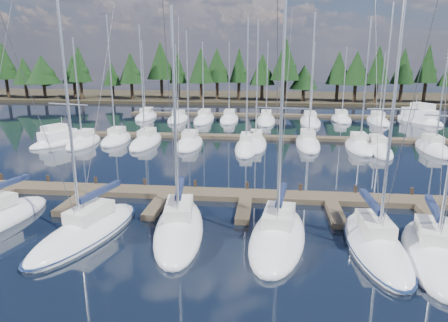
# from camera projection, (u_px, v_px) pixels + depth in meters

# --- Properties ---
(ground) EXTENTS (260.00, 260.00, 0.00)m
(ground) POSITION_uv_depth(u_px,v_px,m) (253.00, 158.00, 41.01)
(ground) COLOR black
(ground) RESTS_ON ground
(far_shore) EXTENTS (220.00, 30.00, 0.60)m
(far_shore) POSITION_uv_depth(u_px,v_px,m) (263.00, 97.00, 98.61)
(far_shore) COLOR #2D2619
(far_shore) RESTS_ON ground
(main_dock) EXTENTS (44.00, 6.13, 0.90)m
(main_dock) POSITION_uv_depth(u_px,v_px,m) (246.00, 198.00, 28.81)
(main_dock) COLOR brown
(main_dock) RESTS_ON ground
(back_docks) EXTENTS (50.00, 21.80, 0.40)m
(back_docks) POSITION_uv_depth(u_px,v_px,m) (258.00, 125.00, 59.79)
(back_docks) COLOR brown
(back_docks) RESTS_ON ground
(front_sailboat_1) EXTENTS (5.04, 9.77, 14.01)m
(front_sailboat_1) POSITION_uv_depth(u_px,v_px,m) (86.00, 231.00, 23.16)
(front_sailboat_1) COLOR white
(front_sailboat_1) RESTS_ON ground
(front_sailboat_2) EXTENTS (4.15, 9.71, 13.44)m
(front_sailboat_2) POSITION_uv_depth(u_px,v_px,m) (179.00, 228.00, 23.69)
(front_sailboat_2) COLOR white
(front_sailboat_2) RESTS_ON ground
(front_sailboat_3) EXTENTS (4.08, 9.18, 13.78)m
(front_sailboat_3) POSITION_uv_depth(u_px,v_px,m) (278.00, 236.00, 22.59)
(front_sailboat_3) COLOR white
(front_sailboat_3) RESTS_ON ground
(front_sailboat_4) EXTENTS (3.20, 9.09, 13.97)m
(front_sailboat_4) POSITION_uv_depth(u_px,v_px,m) (375.00, 245.00, 21.48)
(front_sailboat_4) COLOR white
(front_sailboat_4) RESTS_ON ground
(front_sailboat_5) EXTENTS (4.65, 9.15, 13.57)m
(front_sailboat_5) POSITION_uv_depth(u_px,v_px,m) (434.00, 253.00, 20.60)
(front_sailboat_5) COLOR white
(front_sailboat_5) RESTS_ON ground
(back_sailboat_rows) EXTENTS (42.53, 30.75, 16.17)m
(back_sailboat_rows) POSITION_uv_depth(u_px,v_px,m) (253.00, 130.00, 55.21)
(back_sailboat_rows) COLOR white
(back_sailboat_rows) RESTS_ON ground
(motor_yacht_left) EXTENTS (5.35, 8.07, 3.83)m
(motor_yacht_left) POSITION_uv_depth(u_px,v_px,m) (58.00, 140.00, 47.58)
(motor_yacht_left) COLOR white
(motor_yacht_left) RESTS_ON ground
(motor_yacht_right) EXTENTS (6.74, 10.47, 4.99)m
(motor_yacht_right) POSITION_uv_depth(u_px,v_px,m) (419.00, 119.00, 63.42)
(motor_yacht_right) COLOR white
(motor_yacht_right) RESTS_ON ground
(tree_line) EXTENTS (186.65, 11.78, 13.89)m
(tree_line) POSITION_uv_depth(u_px,v_px,m) (262.00, 69.00, 87.38)
(tree_line) COLOR black
(tree_line) RESTS_ON far_shore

